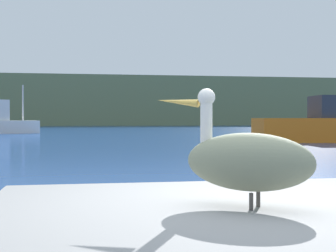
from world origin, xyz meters
TOP-DOWN VIEW (x-y plane):
  - hillside_backdrop at (0.00, 80.16)m, footprint 140.00×17.45m
  - pier_dock at (0.01, -0.47)m, footprint 3.80×2.97m
  - pelican at (0.00, -0.47)m, footprint 1.11×0.95m
  - fishing_boat_white at (-7.68, 35.61)m, footprint 5.84×3.54m
  - fishing_boat_orange at (11.31, 19.20)m, footprint 7.67×3.17m

SIDE VIEW (x-z plane):
  - pier_dock at x=0.01m, z-range 0.00..0.56m
  - fishing_boat_white at x=-7.68m, z-range -1.08..2.77m
  - fishing_boat_orange at x=11.31m, z-range -1.09..2.84m
  - pelican at x=0.00m, z-range 0.47..1.34m
  - hillside_backdrop at x=0.00m, z-range 0.00..7.96m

